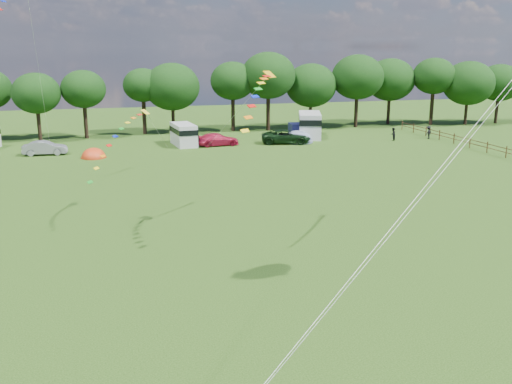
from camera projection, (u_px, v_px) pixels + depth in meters
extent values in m
plane|color=black|center=(311.00, 346.00, 21.36)|extent=(180.00, 180.00, 0.00)
cylinder|color=black|center=(39.00, 126.00, 67.17)|extent=(0.44, 0.44, 3.56)
ellipsoid|color=black|center=(36.00, 93.00, 66.21)|extent=(5.56, 5.56, 4.73)
cylinder|color=black|center=(86.00, 122.00, 69.34)|extent=(0.47, 0.47, 3.95)
ellipsoid|color=black|center=(83.00, 89.00, 68.36)|extent=(5.33, 5.33, 4.53)
cylinder|color=black|center=(144.00, 117.00, 72.77)|extent=(0.50, 0.50, 4.33)
ellipsoid|color=black|center=(143.00, 85.00, 71.78)|extent=(4.95, 4.95, 4.21)
cylinder|color=black|center=(173.00, 121.00, 73.38)|extent=(0.43, 0.43, 3.31)
ellipsoid|color=black|center=(172.00, 87.00, 72.31)|extent=(7.03, 7.03, 5.98)
cylinder|color=black|center=(233.00, 114.00, 75.46)|extent=(0.50, 0.50, 4.36)
ellipsoid|color=black|center=(233.00, 81.00, 74.38)|extent=(5.84, 5.84, 4.97)
cylinder|color=black|center=(268.00, 113.00, 75.77)|extent=(0.51, 0.51, 4.55)
ellipsoid|color=black|center=(268.00, 75.00, 74.54)|extent=(7.15, 7.15, 6.08)
cylinder|color=black|center=(310.00, 116.00, 78.16)|extent=(0.42, 0.42, 3.21)
ellipsoid|color=black|center=(311.00, 85.00, 77.12)|extent=(6.90, 6.90, 5.86)
cylinder|color=black|center=(356.00, 112.00, 79.05)|extent=(0.48, 0.48, 4.17)
ellipsoid|color=black|center=(358.00, 77.00, 77.87)|extent=(7.16, 7.16, 6.09)
cylinder|color=black|center=(388.00, 111.00, 82.41)|extent=(0.45, 0.45, 3.66)
ellipsoid|color=black|center=(390.00, 80.00, 81.31)|extent=(7.05, 7.05, 5.99)
cylinder|color=black|center=(432.00, 109.00, 81.30)|extent=(0.52, 0.52, 4.65)
ellipsoid|color=black|center=(434.00, 76.00, 80.17)|extent=(5.96, 5.96, 5.06)
cylinder|color=black|center=(466.00, 114.00, 81.43)|extent=(0.42, 0.42, 3.19)
ellipsoid|color=black|center=(469.00, 83.00, 80.36)|extent=(7.23, 7.23, 6.14)
cylinder|color=black|center=(496.00, 111.00, 83.11)|extent=(0.44, 0.44, 3.52)
ellipsoid|color=black|center=(499.00, 83.00, 82.10)|extent=(6.22, 6.22, 5.28)
cylinder|color=#472D19|center=(506.00, 152.00, 57.32)|extent=(0.12, 0.12, 1.20)
cylinder|color=#472D19|center=(487.00, 147.00, 60.12)|extent=(0.12, 0.12, 1.20)
cylinder|color=#472D19|center=(497.00, 146.00, 58.63)|extent=(0.08, 3.00, 0.08)
cylinder|color=#472D19|center=(496.00, 150.00, 58.73)|extent=(0.08, 3.00, 0.08)
cylinder|color=#472D19|center=(470.00, 143.00, 62.93)|extent=(0.12, 0.12, 1.20)
cylinder|color=#472D19|center=(479.00, 142.00, 61.44)|extent=(0.08, 3.00, 0.08)
cylinder|color=#472D19|center=(478.00, 145.00, 61.54)|extent=(0.08, 3.00, 0.08)
cylinder|color=#472D19|center=(454.00, 139.00, 65.74)|extent=(0.12, 0.12, 1.20)
cylinder|color=#472D19|center=(462.00, 138.00, 64.25)|extent=(0.08, 3.00, 0.08)
cylinder|color=#472D19|center=(462.00, 141.00, 64.35)|extent=(0.08, 3.00, 0.08)
cylinder|color=#472D19|center=(439.00, 135.00, 68.55)|extent=(0.12, 0.12, 1.20)
cylinder|color=#472D19|center=(447.00, 134.00, 67.06)|extent=(0.08, 3.00, 0.08)
cylinder|color=#472D19|center=(447.00, 137.00, 67.15)|extent=(0.08, 3.00, 0.08)
cylinder|color=#472D19|center=(426.00, 131.00, 71.35)|extent=(0.12, 0.12, 1.20)
cylinder|color=#472D19|center=(433.00, 130.00, 69.86)|extent=(0.08, 3.00, 0.08)
cylinder|color=#472D19|center=(433.00, 133.00, 69.96)|extent=(0.08, 3.00, 0.08)
cylinder|color=#472D19|center=(414.00, 128.00, 74.16)|extent=(0.12, 0.12, 1.20)
cylinder|color=#472D19|center=(420.00, 127.00, 72.67)|extent=(0.08, 3.00, 0.08)
cylinder|color=#472D19|center=(420.00, 130.00, 72.77)|extent=(0.08, 3.00, 0.08)
cylinder|color=#472D19|center=(402.00, 125.00, 76.97)|extent=(0.12, 0.12, 1.20)
cylinder|color=#472D19|center=(408.00, 124.00, 75.48)|extent=(0.08, 3.00, 0.08)
cylinder|color=#472D19|center=(408.00, 127.00, 75.58)|extent=(0.08, 3.00, 0.08)
imported|color=gray|center=(45.00, 148.00, 58.91)|extent=(4.19, 1.70, 1.46)
imported|color=#AD1735|center=(217.00, 140.00, 64.41)|extent=(4.87, 2.41, 1.41)
imported|color=black|center=(286.00, 137.00, 65.86)|extent=(6.24, 3.95, 1.58)
cube|color=#B6B7B9|center=(184.00, 135.00, 64.55)|extent=(2.55, 5.07, 2.44)
cube|color=black|center=(183.00, 130.00, 64.42)|extent=(2.60, 5.17, 0.58)
cylinder|color=black|center=(187.00, 144.00, 63.37)|extent=(0.71, 0.32, 0.69)
cylinder|color=black|center=(181.00, 140.00, 66.16)|extent=(0.71, 0.32, 0.69)
cube|color=#B8B9BA|center=(310.00, 125.00, 70.20)|extent=(4.35, 6.56, 3.03)
cube|color=black|center=(310.00, 120.00, 70.04)|extent=(4.43, 6.69, 0.72)
cylinder|color=black|center=(310.00, 136.00, 68.62)|extent=(0.91, 0.57, 0.85)
cylinder|color=black|center=(309.00, 132.00, 72.31)|extent=(0.91, 0.57, 0.85)
ellipsoid|color=red|center=(94.00, 158.00, 57.59)|extent=(2.41, 2.77, 1.98)
cylinder|color=red|center=(94.00, 157.00, 57.58)|extent=(2.53, 2.53, 0.08)
ellipsoid|color=slate|center=(298.00, 142.00, 67.02)|extent=(3.44, 3.96, 2.69)
cylinder|color=slate|center=(298.00, 142.00, 67.01)|extent=(3.61, 3.61, 0.08)
cube|color=#111538|center=(302.00, 131.00, 69.49)|extent=(3.20, 2.69, 1.86)
cube|color=#0C1EB2|center=(3.00, 1.00, 41.49)|extent=(0.44, 0.59, 0.15)
cube|color=yellow|center=(145.00, 112.00, 37.00)|extent=(0.64, 0.66, 0.31)
cube|color=red|center=(139.00, 115.00, 36.51)|extent=(0.40, 0.50, 0.09)
cube|color=orange|center=(134.00, 118.00, 36.02)|extent=(0.40, 0.50, 0.10)
cube|color=yellow|center=(128.00, 123.00, 35.55)|extent=(0.39, 0.50, 0.11)
cube|color=#198C1E|center=(121.00, 129.00, 35.11)|extent=(0.39, 0.49, 0.11)
cube|color=#0C1EB2|center=(115.00, 136.00, 34.68)|extent=(0.39, 0.49, 0.12)
cube|color=red|center=(109.00, 145.00, 34.27)|extent=(0.38, 0.49, 0.13)
cube|color=orange|center=(103.00, 156.00, 33.89)|extent=(0.38, 0.49, 0.14)
cube|color=yellow|center=(96.00, 168.00, 33.52)|extent=(0.38, 0.48, 0.14)
cube|color=#198C1E|center=(90.00, 182.00, 33.17)|extent=(0.37, 0.48, 0.15)
cube|color=gold|center=(269.00, 74.00, 32.35)|extent=(0.81, 0.79, 0.38)
cube|color=red|center=(267.00, 76.00, 31.78)|extent=(0.59, 0.52, 0.11)
cube|color=orange|center=(264.00, 79.00, 31.23)|extent=(0.59, 0.52, 0.12)
cube|color=yellow|center=(261.00, 83.00, 30.69)|extent=(0.59, 0.52, 0.13)
cube|color=#198C1E|center=(258.00, 89.00, 30.17)|extent=(0.58, 0.51, 0.14)
cube|color=#0C1EB2|center=(255.00, 97.00, 29.68)|extent=(0.58, 0.51, 0.15)
cube|color=red|center=(252.00, 106.00, 29.20)|extent=(0.58, 0.50, 0.16)
cube|color=orange|center=(248.00, 117.00, 28.74)|extent=(0.57, 0.50, 0.16)
cube|color=yellow|center=(245.00, 131.00, 28.30)|extent=(0.57, 0.49, 0.17)
imported|color=black|center=(393.00, 134.00, 67.89)|extent=(0.87, 0.86, 1.56)
imported|color=black|center=(429.00, 132.00, 69.20)|extent=(1.11, 0.91, 1.57)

